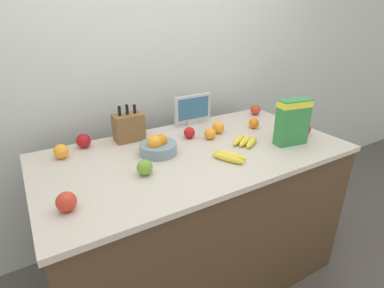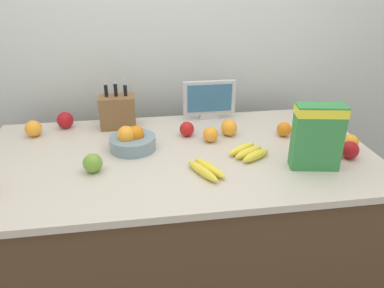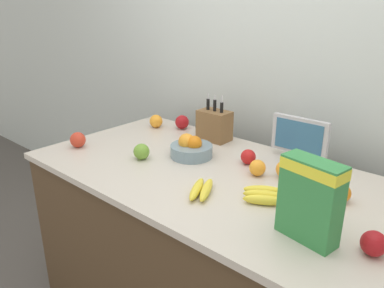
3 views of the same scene
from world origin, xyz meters
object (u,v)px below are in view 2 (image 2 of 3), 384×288
(knife_block, at_px, (118,111))
(apple_rightmost, at_px, (65,120))
(cereal_box, at_px, (318,134))
(apple_near_bananas, at_px, (93,163))
(banana_bunch_left, at_px, (206,169))
(apple_by_knife_block, at_px, (187,129))
(orange_back_center, at_px, (284,129))
(banana_bunch_right, at_px, (249,152))
(orange_mid_right, at_px, (351,142))
(apple_middle, at_px, (350,150))
(small_monitor, at_px, (209,99))
(fruit_bowl, at_px, (132,141))
(apple_front, at_px, (306,111))
(orange_by_cereal, at_px, (229,128))
(orange_front_right, at_px, (210,134))
(orange_near_bowl, at_px, (33,129))

(knife_block, height_order, apple_rightmost, knife_block)
(cereal_box, relative_size, apple_near_bananas, 3.47)
(banana_bunch_left, relative_size, apple_by_knife_block, 2.90)
(orange_back_center, bearing_deg, apple_rightmost, 166.08)
(apple_by_knife_block, distance_m, orange_back_center, 0.47)
(banana_bunch_right, relative_size, orange_mid_right, 2.87)
(banana_bunch_right, bearing_deg, apple_middle, -10.75)
(banana_bunch_right, bearing_deg, apple_near_bananas, -176.67)
(banana_bunch_right, xyz_separation_m, apple_by_knife_block, (-0.24, 0.25, 0.02))
(apple_rightmost, relative_size, apple_near_bananas, 1.07)
(banana_bunch_left, bearing_deg, apple_rightmost, 137.93)
(small_monitor, xyz_separation_m, orange_back_center, (0.32, -0.28, -0.08))
(small_monitor, xyz_separation_m, fruit_bowl, (-0.41, -0.31, -0.07))
(apple_by_knife_block, height_order, apple_middle, apple_middle)
(orange_back_center, bearing_deg, apple_middle, -53.39)
(apple_front, bearing_deg, banana_bunch_right, -137.66)
(apple_by_knife_block, xyz_separation_m, orange_by_cereal, (0.20, -0.02, 0.00))
(banana_bunch_left, bearing_deg, banana_bunch_right, 29.52)
(apple_middle, relative_size, orange_front_right, 1.07)
(small_monitor, xyz_separation_m, orange_by_cereal, (0.06, -0.23, -0.07))
(knife_block, xyz_separation_m, apple_by_knife_block, (0.33, -0.17, -0.05))
(banana_bunch_left, distance_m, orange_front_right, 0.30)
(apple_rightmost, bearing_deg, orange_near_bowl, -147.65)
(apple_by_knife_block, distance_m, apple_front, 0.69)
(apple_near_bananas, xyz_separation_m, orange_near_bowl, (-0.32, 0.40, 0.00))
(apple_near_bananas, distance_m, orange_mid_right, 1.13)
(apple_rightmost, bearing_deg, knife_block, -5.72)
(cereal_box, height_order, apple_near_bananas, cereal_box)
(small_monitor, xyz_separation_m, apple_rightmost, (-0.75, -0.01, -0.07))
(banana_bunch_left, height_order, orange_mid_right, orange_mid_right)
(apple_rightmost, distance_m, apple_by_knife_block, 0.63)
(knife_block, xyz_separation_m, cereal_box, (0.81, -0.55, 0.06))
(knife_block, bearing_deg, orange_mid_right, -21.79)
(cereal_box, xyz_separation_m, apple_rightmost, (-1.07, 0.58, -0.11))
(knife_block, relative_size, orange_near_bowl, 3.24)
(banana_bunch_left, height_order, orange_near_bowl, orange_near_bowl)
(knife_block, distance_m, small_monitor, 0.48)
(cereal_box, height_order, orange_by_cereal, cereal_box)
(cereal_box, height_order, orange_mid_right, cereal_box)
(banana_bunch_left, xyz_separation_m, apple_by_knife_block, (-0.03, 0.37, 0.02))
(knife_block, xyz_separation_m, orange_back_center, (0.80, -0.24, -0.05))
(banana_bunch_right, distance_m, apple_rightmost, 0.95)
(apple_by_knife_block, bearing_deg, knife_block, 153.60)
(banana_bunch_left, height_order, orange_front_right, orange_front_right)
(cereal_box, distance_m, orange_back_center, 0.33)
(apple_near_bananas, height_order, orange_back_center, apple_near_bananas)
(knife_block, distance_m, cereal_box, 0.98)
(orange_front_right, bearing_deg, banana_bunch_right, -51.68)
(orange_by_cereal, bearing_deg, orange_back_center, -10.47)
(banana_bunch_left, bearing_deg, fruit_bowl, 137.47)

